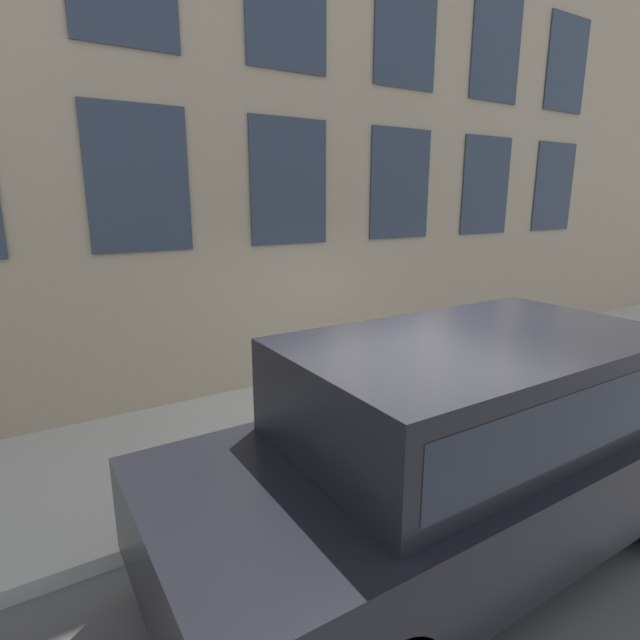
# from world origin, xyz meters

# --- Properties ---
(ground_plane) EXTENTS (80.00, 80.00, 0.00)m
(ground_plane) POSITION_xyz_m (0.00, 0.00, 0.00)
(ground_plane) COLOR #514F4C
(sidewalk) EXTENTS (2.60, 60.00, 0.14)m
(sidewalk) POSITION_xyz_m (1.30, 0.00, 0.07)
(sidewalk) COLOR #B2ADA3
(sidewalk) RESTS_ON ground_plane
(fire_hydrant) EXTENTS (0.33, 0.45, 0.84)m
(fire_hydrant) POSITION_xyz_m (0.51, 0.39, 0.57)
(fire_hydrant) COLOR #2D7260
(fire_hydrant) RESTS_ON sidewalk
(person) EXTENTS (0.26, 0.17, 1.08)m
(person) POSITION_xyz_m (1.03, 0.88, 0.79)
(person) COLOR #726651
(person) RESTS_ON sidewalk
(parked_truck_charcoal_near) EXTENTS (1.90, 4.74, 1.77)m
(parked_truck_charcoal_near) POSITION_xyz_m (-1.20, 0.53, 1.01)
(parked_truck_charcoal_near) COLOR black
(parked_truck_charcoal_near) RESTS_ON ground_plane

